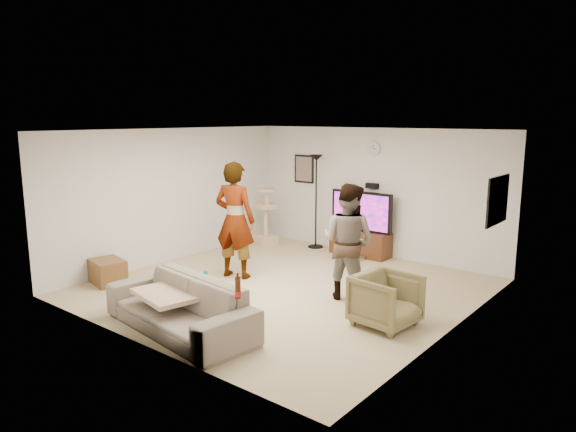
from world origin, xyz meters
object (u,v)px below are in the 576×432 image
Objects in this scene: tv at (361,211)px; sofa at (179,306)px; cat_tree at (266,216)px; person_left at (235,220)px; armchair at (386,300)px; floor_lamp at (316,202)px; beer_bottle at (238,288)px; tv_stand at (360,243)px; person_right at (348,242)px; side_table at (108,272)px.

tv is 0.58× the size of sofa.
person_left is at bearing -61.72° from cat_tree.
cat_tree is at bearing 66.55° from armchair.
tv is 1.07m from floor_lamp.
floor_lamp is 1.13m from cat_tree.
sofa is 1.15m from beer_bottle.
beer_bottle reaches higher than tv_stand.
tv_stand is 4.76× the size of beer_bottle.
sofa is (0.15, -4.69, 0.09)m from tv_stand.
tv is 2.74m from person_left.
person_right is 2.66m from sofa.
beer_bottle is at bearing -75.65° from tv_stand.
floor_lamp reaches higher than side_table.
person_right reaches higher than armchair.
person_left is (-0.92, -2.58, 0.74)m from tv_stand.
floor_lamp reaches higher than sofa.
person_left is at bearing 123.86° from sofa.
floor_lamp is at bearing 116.00° from beer_bottle.
tv_stand is 1.97× the size of side_table.
floor_lamp is 4.33m from armchair.
tv is 1.72× the size of armchair.
floor_lamp is 4.38m from side_table.
person_right reaches higher than cat_tree.
tv is 0.68× the size of floor_lamp.
person_left reaches higher than sofa.
sofa is (1.21, -4.65, -0.64)m from floor_lamp.
tv_stand is 0.68× the size of person_right.
side_table is (-1.22, -4.14, -0.77)m from floor_lamp.
beer_bottle is 0.41× the size of side_table.
armchair is at bearing -53.58° from tv_stand.
sofa is 3.78× the size of side_table.
person_right is at bearing 91.24° from beer_bottle.
tv is at bearing 61.33° from side_table.
side_table is at bearing 171.65° from beer_bottle.
tv is 4.81m from side_table.
sofa is (-1.00, -2.40, -0.54)m from person_right.
person_right reaches higher than tv.
tv_stand is at bearing -66.61° from person_right.
person_right is (3.16, -1.74, 0.26)m from cat_tree.
floor_lamp is at bearing -102.32° from person_left.
beer_bottle reaches higher than sofa.
cat_tree is 4.77m from armchair.
floor_lamp is at bearing 54.36° from armchair.
person_left is at bearing -109.64° from tv_stand.
tv is 0.75× the size of person_right.
person_left is at bearing 90.25° from armchair.
cat_tree is at bearing -77.34° from person_left.
person_right is (1.15, -2.29, -0.01)m from tv.
cat_tree reaches higher than tv_stand.
beer_bottle is (1.20, -4.69, -0.09)m from tv.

